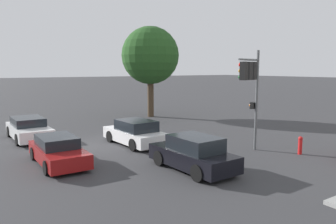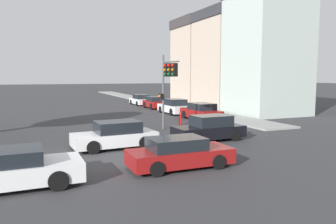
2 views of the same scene
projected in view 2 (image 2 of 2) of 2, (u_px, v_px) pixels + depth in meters
The scene contains 13 objects.
ground_plane at pixel (111, 160), 14.73m from camera, with size 300.00×300.00×0.00m, color #333335.
sidewalk_strip at pixel (145, 100), 50.46m from camera, with size 3.14×60.00×0.13m.
rowhouse_backdrop at pixel (230, 58), 37.68m from camera, with size 6.71×19.86×12.29m.
traffic_signal at pixel (168, 77), 22.38m from camera, with size 0.88×1.92×5.22m.
crossing_car_0 at pixel (115, 135), 17.14m from camera, with size 4.41×2.17×1.41m.
crossing_car_1 at pixel (209, 129), 19.15m from camera, with size 4.25×2.01×1.47m.
crossing_car_2 at pixel (8, 170), 10.91m from camera, with size 4.71×2.07×1.33m.
crossing_car_3 at pixel (179, 153), 13.42m from camera, with size 4.30×1.84×1.26m.
parked_car_0 at pixel (201, 112), 28.28m from camera, with size 2.08×4.44×1.45m.
parked_car_1 at pixel (174, 107), 32.87m from camera, with size 2.05×4.48×1.49m.
parked_car_2 at pixel (155, 103), 38.26m from camera, with size 1.96×3.88×1.38m.
parked_car_3 at pixel (141, 100), 42.91m from camera, with size 1.94×4.33×1.38m.
fire_hydrant at pixel (180, 119), 25.09m from camera, with size 0.22×0.22×0.92m.
Camera 2 is at (-3.20, -14.28, 3.75)m, focal length 35.00 mm.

